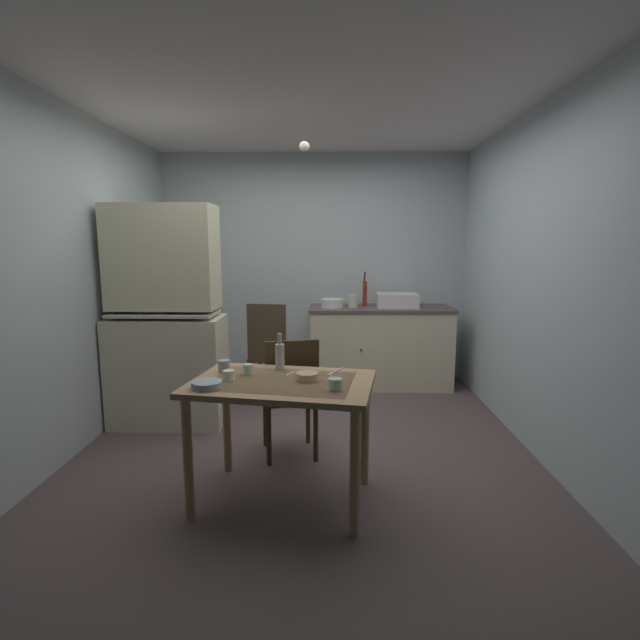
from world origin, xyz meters
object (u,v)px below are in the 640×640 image
Objects in this scene: hand_pump at (365,291)px; chair_far_side at (290,394)px; mixing_bowl_counter at (332,303)px; mug_tall at (224,366)px; sink_basin at (397,300)px; dining_table at (282,398)px; serving_bowl_wide at (307,376)px; chair_by_counter at (270,351)px; hutch_cabinet at (166,324)px; glass_bottle at (280,355)px.

chair_far_side is (-0.67, -1.92, -0.57)m from hand_pump.
mug_tall is at bearing -107.52° from mixing_bowl_counter.
dining_table is at bearing -112.53° from sink_basin.
mug_tall is (-0.54, 0.17, 0.02)m from serving_bowl_wide.
mug_tall is (-0.39, -0.40, 0.31)m from chair_far_side.
hutch_cabinet is at bearing -145.25° from chair_by_counter.
dining_table is 1.86m from chair_by_counter.
mixing_bowl_counter is at bearing 38.66° from hutch_cabinet.
glass_bottle is at bearing -42.47° from hutch_cabinet.
hand_pump is 2.85× the size of serving_bowl_wide.
hutch_cabinet is 2.19m from hand_pump.
mixing_bowl_counter is 1.80× the size of serving_bowl_wide.
dining_table is 1.29× the size of chair_far_side.
chair_far_side is at bearing 104.94° from serving_bowl_wide.
serving_bowl_wide is (-0.52, -2.49, -0.27)m from hand_pump.
sink_basin is at bearing 29.19° from hutch_cabinet.
sink_basin is at bearing 67.47° from dining_table.
chair_far_side is at bearing -75.96° from chair_by_counter.
sink_basin is 1.79× the size of mixing_bowl_counter.
dining_table is 0.20m from serving_bowl_wide.
hand_pump reaches higher than mixing_bowl_counter.
glass_bottle is at bearing -96.65° from chair_far_side.
mixing_bowl_counter is at bearing 72.48° from mug_tall.
mixing_bowl_counter is 2.40m from serving_bowl_wide.
glass_bottle is (0.35, 0.07, 0.05)m from mug_tall.
dining_table is (-1.02, -2.46, -0.31)m from sink_basin.
chair_far_side is (-0.31, -1.82, -0.45)m from mixing_bowl_counter.
hutch_cabinet reaches higher than glass_bottle.
hutch_cabinet is at bearing -141.34° from mixing_bowl_counter.
hutch_cabinet reaches higher than mixing_bowl_counter.
mixing_bowl_counter is 0.21× the size of dining_table.
mixing_bowl_counter reaches higher than dining_table.
hand_pump is 2.11m from chair_far_side.
chair_far_side is (1.13, -0.67, -0.40)m from hutch_cabinet.
chair_far_side is 3.84× the size of glass_bottle.
mug_tall is at bearing -168.67° from glass_bottle.
sink_basin is at bearing 70.39° from serving_bowl_wide.
hutch_cabinet is 1.78m from serving_bowl_wide.
chair_by_counter is at bearing 34.75° from hutch_cabinet.
glass_bottle is at bearing -80.15° from chair_by_counter.
mug_tall is at bearing -134.43° from chair_far_side.
hutch_cabinet is 7.73× the size of mixing_bowl_counter.
sink_basin is 5.73× the size of mug_tall.
chair_far_side is at bearing 45.57° from mug_tall.
sink_basin reaches higher than mug_tall.
chair_far_side is 1.28m from chair_by_counter.
mixing_bowl_counter is (1.44, 1.15, 0.05)m from hutch_cabinet.
hand_pump is 0.33× the size of dining_table.
chair_by_counter is at bearing -136.76° from mixing_bowl_counter.
chair_far_side is at bearing 90.05° from dining_table.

